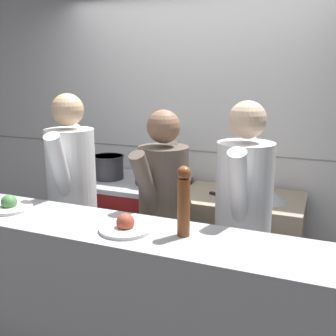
{
  "coord_description": "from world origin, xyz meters",
  "views": [
    {
      "loc": [
        1.09,
        -2.02,
        1.83
      ],
      "look_at": [
        0.02,
        0.59,
        1.15
      ],
      "focal_mm": 42.0,
      "sensor_mm": 36.0,
      "label": 1
    }
  ],
  "objects_px": {
    "sauce_pot": "(154,171)",
    "chef_sous": "(164,218)",
    "chefs_knife": "(225,197)",
    "chef_line": "(243,223)",
    "mixing_bowl_steel": "(269,194)",
    "plated_dish_appetiser": "(125,226)",
    "pepper_mill": "(184,200)",
    "oven_range": "(135,229)",
    "stock_pot": "(108,166)",
    "plated_dish_main": "(9,206)",
    "chef_head_cook": "(73,198)"
  },
  "relations": [
    {
      "from": "plated_dish_appetiser",
      "to": "chef_sous",
      "type": "height_order",
      "value": "chef_sous"
    },
    {
      "from": "plated_dish_main",
      "to": "pepper_mill",
      "type": "bearing_deg",
      "value": 1.24
    },
    {
      "from": "plated_dish_appetiser",
      "to": "chef_line",
      "type": "relative_size",
      "value": 0.16
    },
    {
      "from": "sauce_pot",
      "to": "chef_line",
      "type": "distance_m",
      "value": 1.12
    },
    {
      "from": "chefs_knife",
      "to": "pepper_mill",
      "type": "xyz_separation_m",
      "value": [
        0.07,
        -1.14,
        0.33
      ]
    },
    {
      "from": "sauce_pot",
      "to": "chef_sous",
      "type": "distance_m",
      "value": 0.78
    },
    {
      "from": "stock_pot",
      "to": "mixing_bowl_steel",
      "type": "distance_m",
      "value": 1.41
    },
    {
      "from": "stock_pot",
      "to": "plated_dish_main",
      "type": "xyz_separation_m",
      "value": [
        0.05,
        -1.24,
        0.03
      ]
    },
    {
      "from": "oven_range",
      "to": "mixing_bowl_steel",
      "type": "bearing_deg",
      "value": -2.13
    },
    {
      "from": "chef_head_cook",
      "to": "chefs_knife",
      "type": "bearing_deg",
      "value": 14.67
    },
    {
      "from": "chef_head_cook",
      "to": "mixing_bowl_steel",
      "type": "bearing_deg",
      "value": 9.53
    },
    {
      "from": "oven_range",
      "to": "chef_line",
      "type": "bearing_deg",
      "value": -31.92
    },
    {
      "from": "oven_range",
      "to": "plated_dish_main",
      "type": "distance_m",
      "value": 1.41
    },
    {
      "from": "chefs_knife",
      "to": "chef_sous",
      "type": "relative_size",
      "value": 0.21
    },
    {
      "from": "chef_sous",
      "to": "oven_range",
      "type": "bearing_deg",
      "value": 137.3
    },
    {
      "from": "mixing_bowl_steel",
      "to": "sauce_pot",
      "type": "bearing_deg",
      "value": 178.64
    },
    {
      "from": "chef_sous",
      "to": "mixing_bowl_steel",
      "type": "bearing_deg",
      "value": 55.49
    },
    {
      "from": "oven_range",
      "to": "pepper_mill",
      "type": "bearing_deg",
      "value": -53.56
    },
    {
      "from": "sauce_pot",
      "to": "chef_sous",
      "type": "height_order",
      "value": "chef_sous"
    },
    {
      "from": "sauce_pot",
      "to": "chef_sous",
      "type": "bearing_deg",
      "value": -61.0
    },
    {
      "from": "plated_dish_main",
      "to": "chef_head_cook",
      "type": "bearing_deg",
      "value": 85.23
    },
    {
      "from": "chef_sous",
      "to": "chefs_knife",
      "type": "bearing_deg",
      "value": 74.09
    },
    {
      "from": "stock_pot",
      "to": "plated_dish_main",
      "type": "bearing_deg",
      "value": -87.53
    },
    {
      "from": "sauce_pot",
      "to": "chef_sous",
      "type": "relative_size",
      "value": 0.21
    },
    {
      "from": "mixing_bowl_steel",
      "to": "stock_pot",
      "type": "bearing_deg",
      "value": 179.27
    },
    {
      "from": "chef_line",
      "to": "oven_range",
      "type": "bearing_deg",
      "value": 145.32
    },
    {
      "from": "chefs_knife",
      "to": "chef_sous",
      "type": "height_order",
      "value": "chef_sous"
    },
    {
      "from": "plated_dish_main",
      "to": "pepper_mill",
      "type": "height_order",
      "value": "pepper_mill"
    },
    {
      "from": "chefs_knife",
      "to": "chef_line",
      "type": "height_order",
      "value": "chef_line"
    },
    {
      "from": "sauce_pot",
      "to": "plated_dish_appetiser",
      "type": "relative_size",
      "value": 1.24
    },
    {
      "from": "plated_dish_appetiser",
      "to": "pepper_mill",
      "type": "relative_size",
      "value": 0.77
    },
    {
      "from": "chef_head_cook",
      "to": "chef_line",
      "type": "bearing_deg",
      "value": -16.52
    },
    {
      "from": "sauce_pot",
      "to": "pepper_mill",
      "type": "distance_m",
      "value": 1.42
    },
    {
      "from": "chef_head_cook",
      "to": "sauce_pot",
      "type": "bearing_deg",
      "value": 46.09
    },
    {
      "from": "pepper_mill",
      "to": "chef_line",
      "type": "xyz_separation_m",
      "value": [
        0.19,
        0.55,
        -0.29
      ]
    },
    {
      "from": "mixing_bowl_steel",
      "to": "chef_sous",
      "type": "xyz_separation_m",
      "value": [
        -0.59,
        -0.65,
        -0.04
      ]
    },
    {
      "from": "chef_line",
      "to": "mixing_bowl_steel",
      "type": "bearing_deg",
      "value": 81.49
    },
    {
      "from": "oven_range",
      "to": "chef_sous",
      "type": "xyz_separation_m",
      "value": [
        0.58,
        -0.7,
        0.44
      ]
    },
    {
      "from": "mixing_bowl_steel",
      "to": "chef_line",
      "type": "distance_m",
      "value": 0.65
    },
    {
      "from": "sauce_pot",
      "to": "plated_dish_appetiser",
      "type": "bearing_deg",
      "value": -72.06
    },
    {
      "from": "oven_range",
      "to": "plated_dish_appetiser",
      "type": "distance_m",
      "value": 1.55
    },
    {
      "from": "chef_sous",
      "to": "chef_line",
      "type": "relative_size",
      "value": 0.96
    },
    {
      "from": "chefs_knife",
      "to": "chef_line",
      "type": "relative_size",
      "value": 0.2
    },
    {
      "from": "stock_pot",
      "to": "plated_dish_main",
      "type": "height_order",
      "value": "plated_dish_main"
    },
    {
      "from": "pepper_mill",
      "to": "chefs_knife",
      "type": "bearing_deg",
      "value": 93.71
    },
    {
      "from": "sauce_pot",
      "to": "plated_dish_main",
      "type": "height_order",
      "value": "sauce_pot"
    },
    {
      "from": "oven_range",
      "to": "sauce_pot",
      "type": "relative_size",
      "value": 2.71
    },
    {
      "from": "pepper_mill",
      "to": "chef_line",
      "type": "height_order",
      "value": "chef_line"
    },
    {
      "from": "chef_head_cook",
      "to": "stock_pot",
      "type": "bearing_deg",
      "value": 81.09
    },
    {
      "from": "stock_pot",
      "to": "plated_dish_appetiser",
      "type": "xyz_separation_m",
      "value": [
        0.85,
        -1.26,
        0.03
      ]
    }
  ]
}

